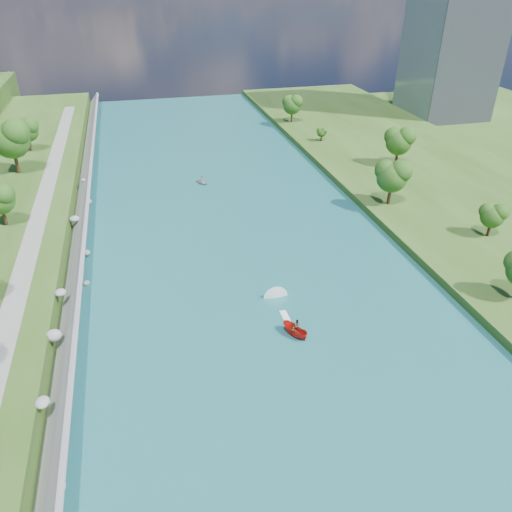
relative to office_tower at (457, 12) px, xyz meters
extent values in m
plane|color=#2D5119|center=(-82.50, -95.00, -30.00)|extent=(260.00, 260.00, 0.00)
cube|color=#18565D|center=(-82.50, -75.00, -29.95)|extent=(55.00, 240.00, 0.10)
cube|color=#2D5119|center=(-33.00, -75.00, -29.25)|extent=(44.00, 240.00, 1.50)
cube|color=slate|center=(-108.35, -75.00, -28.20)|extent=(3.54, 236.00, 4.05)
ellipsoid|color=gray|center=(-107.60, -110.76, -29.23)|extent=(0.98, 1.09, 0.66)
ellipsoid|color=gray|center=(-109.51, -102.38, -26.57)|extent=(1.46, 1.76, 0.81)
ellipsoid|color=gray|center=(-109.49, -91.02, -26.90)|extent=(1.90, 1.74, 1.46)
ellipsoid|color=gray|center=(-109.32, -82.33, -26.42)|extent=(1.53, 1.58, 0.90)
ellipsoid|color=gray|center=(-106.76, -75.46, -29.67)|extent=(1.06, 1.11, 0.69)
ellipsoid|color=gray|center=(-107.01, -66.54, -29.30)|extent=(1.29, 1.41, 0.91)
ellipsoid|color=gray|center=(-109.12, -56.73, -27.48)|extent=(1.78, 1.62, 1.06)
ellipsoid|color=gray|center=(-107.31, -45.47, -29.14)|extent=(1.22, 1.46, 0.83)
ellipsoid|color=gray|center=(-108.48, -37.50, -27.51)|extent=(0.92, 1.16, 0.67)
cube|color=gray|center=(-115.00, -75.00, -26.45)|extent=(3.00, 200.00, 0.10)
cube|color=gray|center=(0.00, 0.00, 0.00)|extent=(22.00, 22.00, 60.00)
ellipsoid|color=#134814|center=(-120.02, -58.24, -22.08)|extent=(5.30, 5.30, 8.84)
ellipsoid|color=#134814|center=(-121.72, -32.11, -19.75)|extent=(8.10, 8.10, 13.50)
ellipsoid|color=#134814|center=(-121.04, -17.34, -21.85)|extent=(5.58, 5.58, 9.29)
ellipsoid|color=#134814|center=(-39.85, -78.93, -24.98)|extent=(4.23, 4.23, 7.04)
ellipsoid|color=#134814|center=(-50.16, -62.41, -23.28)|extent=(6.27, 6.27, 10.45)
ellipsoid|color=#134814|center=(-38.33, -42.98, -23.23)|extent=(6.32, 6.32, 10.54)
ellipsoid|color=#134814|center=(-48.60, -21.22, -26.36)|extent=(2.57, 2.57, 4.28)
ellipsoid|color=#134814|center=(-50.53, -1.43, -23.85)|extent=(5.58, 5.58, 9.30)
imported|color=red|center=(-79.91, -94.68, -29.12)|extent=(3.33, 4.25, 1.56)
imported|color=#66605B|center=(-80.31, -95.08, -28.74)|extent=(0.66, 0.50, 1.61)
imported|color=#66605B|center=(-79.41, -94.18, -28.73)|extent=(0.91, 0.78, 1.65)
cube|color=white|center=(-79.91, -91.68, -29.87)|extent=(0.90, 5.00, 0.06)
imported|color=gray|center=(-83.47, -39.65, -29.56)|extent=(3.73, 4.07, 0.69)
imported|color=#66605B|center=(-83.47, -39.65, -28.93)|extent=(0.71, 0.46, 1.45)
camera|label=1|loc=(-97.35, -142.89, 11.85)|focal=35.00mm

